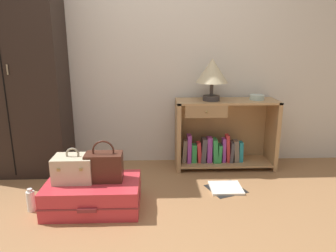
{
  "coord_description": "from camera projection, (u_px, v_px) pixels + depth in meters",
  "views": [
    {
      "loc": [
        0.13,
        -1.89,
        1.29
      ],
      "look_at": [
        0.24,
        0.88,
        0.55
      ],
      "focal_mm": 33.65,
      "sensor_mm": 36.0,
      "label": 1
    }
  ],
  "objects": [
    {
      "name": "ground_plane",
      "position": [
        137.0,
        237.0,
        2.15
      ],
      "size": [
        9.0,
        9.0,
        0.0
      ],
      "primitive_type": "plane",
      "color": "#9E7047"
    },
    {
      "name": "handbag",
      "position": [
        104.0,
        166.0,
        2.47
      ],
      "size": [
        0.29,
        0.16,
        0.33
      ],
      "color": "#472319",
      "rests_on": "suitcase_large"
    },
    {
      "name": "train_case",
      "position": [
        74.0,
        168.0,
        2.47
      ],
      "size": [
        0.3,
        0.22,
        0.27
      ],
      "color": "beige",
      "rests_on": "suitcase_large"
    },
    {
      "name": "bookshelf",
      "position": [
        221.0,
        136.0,
        3.3
      ],
      "size": [
        1.03,
        0.37,
        0.72
      ],
      "color": "tan",
      "rests_on": "ground_plane"
    },
    {
      "name": "bowl",
      "position": [
        257.0,
        97.0,
        3.21
      ],
      "size": [
        0.15,
        0.15,
        0.05
      ],
      "primitive_type": "cylinder",
      "color": "silver",
      "rests_on": "bookshelf"
    },
    {
      "name": "bottle",
      "position": [
        31.0,
        201.0,
        2.47
      ],
      "size": [
        0.06,
        0.06,
        0.19
      ],
      "color": "white",
      "rests_on": "ground_plane"
    },
    {
      "name": "table_lamp",
      "position": [
        212.0,
        72.0,
        3.1
      ],
      "size": [
        0.32,
        0.32,
        0.42
      ],
      "color": "#3D3838",
      "rests_on": "bookshelf"
    },
    {
      "name": "open_book_on_floor",
      "position": [
        226.0,
        188.0,
        2.85
      ],
      "size": [
        0.38,
        0.37,
        0.02
      ],
      "color": "white",
      "rests_on": "ground_plane"
    },
    {
      "name": "wardrobe",
      "position": [
        13.0,
        68.0,
        2.99
      ],
      "size": [
        0.93,
        0.47,
        2.11
      ],
      "color": "black",
      "rests_on": "ground_plane"
    },
    {
      "name": "back_wall",
      "position": [
        142.0,
        41.0,
        3.26
      ],
      "size": [
        6.4,
        0.1,
        2.6
      ],
      "primitive_type": "cube",
      "color": "silver",
      "rests_on": "ground_plane"
    },
    {
      "name": "suitcase_large",
      "position": [
        93.0,
        195.0,
        2.5
      ],
      "size": [
        0.74,
        0.49,
        0.23
      ],
      "color": "#D1333D",
      "rests_on": "ground_plane"
    }
  ]
}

